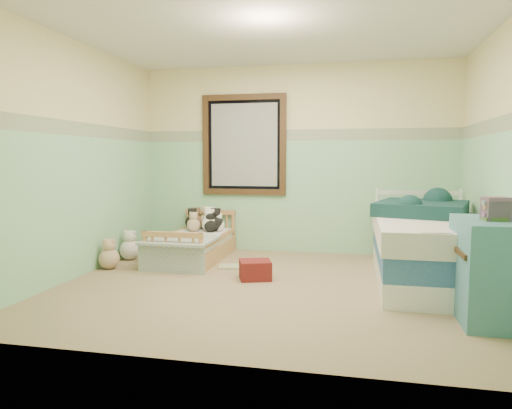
% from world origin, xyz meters
% --- Properties ---
extents(floor, '(4.20, 3.60, 0.02)m').
position_xyz_m(floor, '(0.00, 0.00, -0.01)').
color(floor, '#705F4B').
rests_on(floor, ground).
extents(ceiling, '(4.20, 3.60, 0.02)m').
position_xyz_m(ceiling, '(0.00, 0.00, 2.51)').
color(ceiling, silver).
rests_on(ceiling, wall_back).
extents(wall_back, '(4.20, 0.04, 2.50)m').
position_xyz_m(wall_back, '(0.00, 1.80, 1.25)').
color(wall_back, beige).
rests_on(wall_back, floor).
extents(wall_front, '(4.20, 0.04, 2.50)m').
position_xyz_m(wall_front, '(0.00, -1.80, 1.25)').
color(wall_front, beige).
rests_on(wall_front, floor).
extents(wall_left, '(0.04, 3.60, 2.50)m').
position_xyz_m(wall_left, '(-2.10, 0.00, 1.25)').
color(wall_left, beige).
rests_on(wall_left, floor).
extents(wall_right, '(0.04, 3.60, 2.50)m').
position_xyz_m(wall_right, '(2.10, 0.00, 1.25)').
color(wall_right, beige).
rests_on(wall_right, floor).
extents(wainscot_mint, '(4.20, 0.01, 1.50)m').
position_xyz_m(wainscot_mint, '(0.00, 1.79, 0.75)').
color(wainscot_mint, '#8FCE9A').
rests_on(wainscot_mint, floor).
extents(border_strip, '(4.20, 0.01, 0.15)m').
position_xyz_m(border_strip, '(0.00, 1.79, 1.57)').
color(border_strip, '#445F45').
rests_on(border_strip, wall_back).
extents(window_frame, '(1.16, 0.06, 1.36)m').
position_xyz_m(window_frame, '(-0.70, 1.76, 1.45)').
color(window_frame, black).
rests_on(window_frame, wall_back).
extents(window_blinds, '(0.92, 0.01, 1.12)m').
position_xyz_m(window_blinds, '(-0.70, 1.77, 1.45)').
color(window_blinds, '#ADADAB').
rests_on(window_blinds, window_frame).
extents(toddler_bed_frame, '(0.72, 1.44, 0.19)m').
position_xyz_m(toddler_bed_frame, '(-1.18, 1.05, 0.09)').
color(toddler_bed_frame, '#A4643C').
rests_on(toddler_bed_frame, floor).
extents(toddler_mattress, '(0.66, 1.38, 0.12)m').
position_xyz_m(toddler_mattress, '(-1.18, 1.05, 0.25)').
color(toddler_mattress, white).
rests_on(toddler_mattress, toddler_bed_frame).
extents(patchwork_quilt, '(0.78, 0.72, 0.03)m').
position_xyz_m(patchwork_quilt, '(-1.18, 0.60, 0.32)').
color(patchwork_quilt, '#6283B1').
rests_on(patchwork_quilt, toddler_mattress).
extents(plush_bed_brown, '(0.20, 0.20, 0.20)m').
position_xyz_m(plush_bed_brown, '(-1.33, 1.55, 0.41)').
color(plush_bed_brown, brown).
rests_on(plush_bed_brown, toddler_mattress).
extents(plush_bed_white, '(0.21, 0.21, 0.21)m').
position_xyz_m(plush_bed_white, '(-1.13, 1.55, 0.41)').
color(plush_bed_white, white).
rests_on(plush_bed_white, toddler_mattress).
extents(plush_bed_tan, '(0.18, 0.18, 0.18)m').
position_xyz_m(plush_bed_tan, '(-1.28, 1.33, 0.39)').
color(plush_bed_tan, tan).
rests_on(plush_bed_tan, toddler_mattress).
extents(plush_bed_dark, '(0.18, 0.18, 0.18)m').
position_xyz_m(plush_bed_dark, '(-1.05, 1.33, 0.39)').
color(plush_bed_dark, black).
rests_on(plush_bed_dark, toddler_mattress).
extents(plush_floor_cream, '(0.25, 0.25, 0.25)m').
position_xyz_m(plush_floor_cream, '(-1.95, 0.84, 0.13)').
color(plush_floor_cream, silver).
rests_on(plush_floor_cream, floor).
extents(plush_floor_tan, '(0.24, 0.24, 0.24)m').
position_xyz_m(plush_floor_tan, '(-1.95, 0.34, 0.12)').
color(plush_floor_tan, tan).
rests_on(plush_floor_tan, floor).
extents(twin_bed_frame, '(1.03, 2.06, 0.22)m').
position_xyz_m(twin_bed_frame, '(1.55, 0.49, 0.11)').
color(twin_bed_frame, white).
rests_on(twin_bed_frame, floor).
extents(twin_boxspring, '(1.03, 2.06, 0.22)m').
position_xyz_m(twin_boxspring, '(1.55, 0.49, 0.33)').
color(twin_boxspring, '#275276').
rests_on(twin_boxspring, twin_bed_frame).
extents(twin_mattress, '(1.07, 2.10, 0.22)m').
position_xyz_m(twin_mattress, '(1.55, 0.49, 0.55)').
color(twin_mattress, silver).
rests_on(twin_mattress, twin_boxspring).
extents(teal_blanket, '(1.10, 1.14, 0.14)m').
position_xyz_m(teal_blanket, '(1.50, 0.79, 0.73)').
color(teal_blanket, '#123C40').
rests_on(teal_blanket, twin_mattress).
extents(dresser, '(0.49, 0.79, 0.79)m').
position_xyz_m(dresser, '(1.84, -0.59, 0.39)').
color(dresser, teal).
rests_on(dresser, floor).
extents(book_stack, '(0.20, 0.17, 0.18)m').
position_xyz_m(book_stack, '(1.84, -0.63, 0.88)').
color(book_stack, brown).
rests_on(book_stack, dresser).
extents(red_pillow, '(0.39, 0.37, 0.20)m').
position_xyz_m(red_pillow, '(-0.21, 0.24, 0.10)').
color(red_pillow, '#980805').
rests_on(red_pillow, floor).
extents(floor_book, '(0.32, 0.26, 0.03)m').
position_xyz_m(floor_book, '(-0.59, 0.68, 0.01)').
color(floor_book, '#F3E54B').
rests_on(floor_book, floor).
extents(extra_plush_0, '(0.17, 0.17, 0.17)m').
position_xyz_m(extra_plush_0, '(-0.97, 1.42, 0.39)').
color(extra_plush_0, white).
rests_on(extra_plush_0, toddler_mattress).
extents(extra_plush_1, '(0.20, 0.20, 0.20)m').
position_xyz_m(extra_plush_1, '(-1.36, 1.50, 0.40)').
color(extra_plush_1, black).
rests_on(extra_plush_1, toddler_mattress).
extents(extra_plush_2, '(0.21, 0.21, 0.21)m').
position_xyz_m(extra_plush_2, '(-1.00, 1.41, 0.41)').
color(extra_plush_2, black).
rests_on(extra_plush_2, toddler_mattress).
extents(extra_plush_3, '(0.20, 0.20, 0.20)m').
position_xyz_m(extra_plush_3, '(-1.07, 1.36, 0.41)').
color(extra_plush_3, white).
rests_on(extra_plush_3, toddler_mattress).
extents(extra_plush_4, '(0.21, 0.21, 0.21)m').
position_xyz_m(extra_plush_4, '(-1.19, 1.60, 0.41)').
color(extra_plush_4, tan).
rests_on(extra_plush_4, toddler_mattress).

